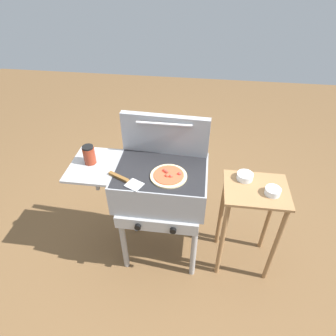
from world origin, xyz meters
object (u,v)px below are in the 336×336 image
object	(u,v)px
pizza_pepperoni	(169,176)
topping_bowl_near	(245,176)
prep_table	(251,212)
sauce_jar	(89,155)
topping_bowl_far	(273,191)
grill	(159,186)
spatula	(125,180)

from	to	relation	value
pizza_pepperoni	topping_bowl_near	xyz separation A→B (m)	(0.52, 0.16, -0.08)
prep_table	topping_bowl_near	xyz separation A→B (m)	(-0.08, 0.09, 0.26)
sauce_jar	topping_bowl_near	size ratio (longest dim) A/B	1.20
topping_bowl_near	topping_bowl_far	world-z (taller)	same
pizza_pepperoni	topping_bowl_far	size ratio (longest dim) A/B	2.35
grill	topping_bowl_far	bearing A→B (deg)	-2.54
spatula	topping_bowl_near	xyz separation A→B (m)	(0.80, 0.24, -0.08)
grill	topping_bowl_near	size ratio (longest dim) A/B	8.39
spatula	pizza_pepperoni	bearing A→B (deg)	16.36
topping_bowl_near	prep_table	bearing A→B (deg)	-51.00
sauce_jar	topping_bowl_near	xyz separation A→B (m)	(1.09, 0.08, -0.14)
sauce_jar	prep_table	size ratio (longest dim) A/B	0.17
sauce_jar	grill	bearing A→B (deg)	-2.34
sauce_jar	topping_bowl_far	distance (m)	1.27
sauce_jar	spatula	world-z (taller)	sauce_jar
prep_table	topping_bowl_near	bearing A→B (deg)	129.00
prep_table	topping_bowl_far	distance (m)	0.28
spatula	topping_bowl_far	xyz separation A→B (m)	(0.97, 0.11, -0.08)
pizza_pepperoni	prep_table	distance (m)	0.69
prep_table	topping_bowl_far	world-z (taller)	topping_bowl_far
grill	topping_bowl_near	bearing A→B (deg)	9.26
pizza_pepperoni	prep_table	xyz separation A→B (m)	(0.60, 0.07, -0.34)
topping_bowl_near	topping_bowl_far	size ratio (longest dim) A/B	1.10
pizza_pepperoni	sauce_jar	distance (m)	0.57
pizza_pepperoni	spatula	bearing A→B (deg)	-163.64
topping_bowl_far	spatula	bearing A→B (deg)	-173.63
grill	pizza_pepperoni	xyz separation A→B (m)	(0.08, -0.06, 0.15)
prep_table	topping_bowl_far	size ratio (longest dim) A/B	7.71
grill	prep_table	world-z (taller)	grill
spatula	topping_bowl_far	world-z (taller)	spatula
topping_bowl_far	prep_table	bearing A→B (deg)	158.10
grill	spatula	distance (m)	0.29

